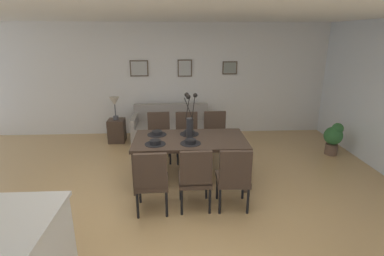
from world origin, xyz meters
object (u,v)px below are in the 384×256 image
at_px(bowl_near_left, 155,142).
at_px(table_lamp, 115,103).
at_px(potted_plant, 334,137).
at_px(side_table, 117,131).
at_px(dining_chair_mid_right, 216,133).
at_px(framed_picture_center, 185,68).
at_px(bowl_near_right, 157,132).
at_px(dining_chair_near_left, 151,179).
at_px(dining_chair_far_left, 195,176).
at_px(bowl_far_right, 189,132).
at_px(sofa, 171,129).
at_px(dining_table, 190,143).
at_px(framed_picture_left, 139,68).
at_px(bowl_far_left, 191,141).
at_px(framed_picture_right, 230,68).
at_px(centerpiece_vase, 190,122).
at_px(dining_chair_near_right, 159,134).
at_px(dining_chair_far_right, 187,134).
at_px(dining_chair_mid_left, 234,176).

xyz_separation_m(bowl_near_left, table_lamp, (-1.02, 2.16, 0.11)).
bearing_deg(potted_plant, side_table, 167.55).
height_order(dining_chair_mid_right, framed_picture_center, framed_picture_center).
relative_size(bowl_near_left, bowl_near_right, 1.00).
relative_size(dining_chair_near_left, potted_plant, 1.37).
xyz_separation_m(dining_chair_far_left, table_lamp, (-1.59, 2.81, 0.38)).
bearing_deg(table_lamp, bowl_near_left, -64.65).
bearing_deg(bowl_near_left, bowl_far_right, 39.29).
xyz_separation_m(sofa, table_lamp, (-1.23, 0.02, 0.61)).
relative_size(bowl_near_left, sofa, 0.10).
distance_m(dining_chair_near_left, potted_plant, 3.95).
relative_size(bowl_near_left, potted_plant, 0.25).
relative_size(dining_chair_far_left, bowl_near_left, 5.41).
xyz_separation_m(dining_chair_mid_right, sofa, (-0.87, 1.02, -0.23)).
bearing_deg(dining_table, dining_chair_near_left, -121.16).
height_order(framed_picture_left, framed_picture_center, framed_picture_center).
xyz_separation_m(bowl_far_left, framed_picture_right, (1.06, 2.72, 0.80)).
distance_m(bowl_near_left, framed_picture_left, 2.89).
xyz_separation_m(centerpiece_vase, framed_picture_center, (-0.00, 2.50, 0.56)).
height_order(dining_chair_near_left, dining_chair_mid_right, same).
bearing_deg(dining_chair_near_right, framed_picture_right, 45.02).
bearing_deg(dining_chair_far_left, bowl_far_right, 91.58).
height_order(sofa, framed_picture_left, framed_picture_left).
bearing_deg(dining_chair_far_left, dining_chair_far_right, 91.47).
bearing_deg(framed_picture_center, dining_chair_mid_left, -80.74).
xyz_separation_m(dining_chair_near_right, sofa, (0.21, 1.02, -0.23)).
bearing_deg(dining_chair_near_left, bowl_near_right, 89.36).
distance_m(sofa, table_lamp, 1.37).
height_order(side_table, framed_picture_left, framed_picture_left).
height_order(bowl_near_left, side_table, bowl_near_left).
height_order(dining_chair_near_left, bowl_near_left, dining_chair_near_left).
relative_size(dining_table, dining_chair_mid_left, 1.96).
bearing_deg(dining_chair_far_left, dining_chair_mid_right, 74.00).
xyz_separation_m(dining_chair_mid_left, bowl_near_right, (-1.09, 1.10, 0.27)).
xyz_separation_m(centerpiece_vase, bowl_near_right, (-0.54, 0.22, -0.24)).
height_order(dining_chair_far_right, bowl_near_right, dining_chair_far_right).
bearing_deg(bowl_far_left, table_lamp, 125.88).
distance_m(dining_table, sofa, 1.99).
bearing_deg(potted_plant, framed_picture_left, 158.71).
bearing_deg(dining_chair_far_right, bowl_far_left, -89.22).
xyz_separation_m(bowl_near_left, framed_picture_right, (1.60, 2.72, 0.80)).
relative_size(dining_chair_mid_left, framed_picture_right, 2.65).
height_order(bowl_near_left, framed_picture_right, framed_picture_right).
relative_size(dining_chair_near_right, dining_chair_mid_left, 1.00).
relative_size(dining_chair_mid_left, bowl_far_left, 5.41).
distance_m(dining_table, bowl_near_right, 0.59).
bearing_deg(table_lamp, bowl_near_right, -59.23).
bearing_deg(dining_chair_far_left, dining_table, 91.98).
bearing_deg(framed_picture_center, bowl_near_left, -101.21).
bearing_deg(bowl_near_right, dining_chair_far_left, -62.42).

